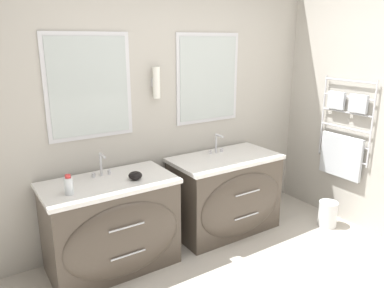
% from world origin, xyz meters
% --- Properties ---
extents(wall_back, '(5.02, 0.15, 2.60)m').
position_xyz_m(wall_back, '(-0.00, 1.68, 1.31)').
color(wall_back, '#B2ADA3').
rests_on(wall_back, ground_plane).
extents(wall_right, '(0.13, 3.47, 2.60)m').
position_xyz_m(wall_right, '(1.74, 0.74, 1.29)').
color(wall_right, '#B2ADA3').
rests_on(wall_right, ground_plane).
extents(vanity_left, '(1.08, 0.65, 0.79)m').
position_xyz_m(vanity_left, '(-0.73, 1.29, 0.40)').
color(vanity_left, '#4C4238').
rests_on(vanity_left, ground_plane).
extents(vanity_right, '(1.08, 0.65, 0.79)m').
position_xyz_m(vanity_right, '(0.48, 1.29, 0.40)').
color(vanity_right, '#4C4238').
rests_on(vanity_right, ground_plane).
extents(faucet_left, '(0.17, 0.13, 0.20)m').
position_xyz_m(faucet_left, '(-0.73, 1.47, 0.89)').
color(faucet_left, silver).
rests_on(faucet_left, vanity_left).
extents(faucet_right, '(0.17, 0.13, 0.20)m').
position_xyz_m(faucet_right, '(0.48, 1.47, 0.89)').
color(faucet_right, silver).
rests_on(faucet_right, vanity_right).
extents(toiletry_bottle, '(0.07, 0.07, 0.16)m').
position_xyz_m(toiletry_bottle, '(-1.07, 1.23, 0.86)').
color(toiletry_bottle, silver).
rests_on(toiletry_bottle, vanity_left).
extents(amenity_bowl, '(0.11, 0.11, 0.07)m').
position_xyz_m(amenity_bowl, '(-0.53, 1.24, 0.82)').
color(amenity_bowl, black).
rests_on(amenity_bowl, vanity_left).
extents(waste_bin, '(0.20, 0.20, 0.27)m').
position_xyz_m(waste_bin, '(1.44, 0.78, 0.14)').
color(waste_bin, silver).
rests_on(waste_bin, ground_plane).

